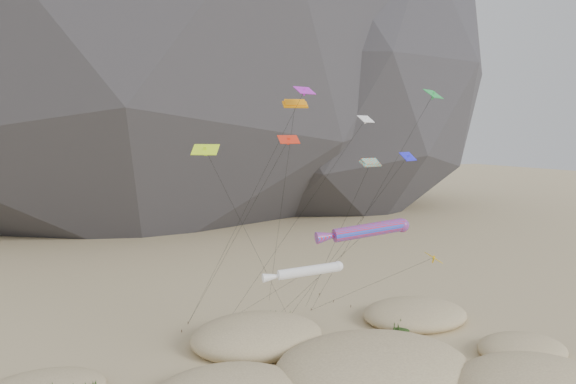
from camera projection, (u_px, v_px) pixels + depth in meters
name	position (u px, v px, depth m)	size (l,w,h in m)	color
dunes	(348.00, 377.00, 46.87)	(51.11, 35.86, 4.05)	#CCB789
dune_grass	(348.00, 378.00, 46.42)	(42.73, 30.11, 1.46)	black
kite_stakes	(279.00, 312.00, 65.83)	(20.79, 6.40, 0.30)	#3F2D1E
rainbow_tube_kite	(366.00, 231.00, 50.02)	(8.94, 16.50, 13.37)	red
white_tube_kite	(305.00, 272.00, 47.01)	(7.07, 20.45, 10.20)	silver
orange_parafoil	(295.00, 107.00, 55.08)	(4.32, 14.28, 24.36)	orange
multi_parafoil	(369.00, 165.00, 52.98)	(2.28, 15.34, 18.69)	#FC571A
delta_kites	(349.00, 150.00, 54.40)	(28.15, 17.59, 25.64)	#CBFF1A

